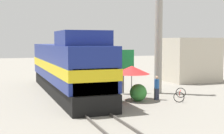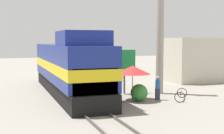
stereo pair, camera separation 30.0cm
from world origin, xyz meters
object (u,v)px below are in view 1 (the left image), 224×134
object	(u,v)px
utility_pole	(159,30)
person_bystander	(157,87)
locomotive	(68,68)
vendor_umbrella	(132,70)
bicycle	(180,95)
billboard_sign	(123,62)

from	to	relation	value
utility_pole	person_bystander	distance (m)	5.03
locomotive	vendor_umbrella	xyz separation A→B (m)	(3.73, -3.83, 0.05)
locomotive	utility_pole	xyz separation A→B (m)	(6.89, -1.90, 2.98)
person_bystander	bicycle	size ratio (longest dim) A/B	0.85
locomotive	billboard_sign	distance (m)	4.37
vendor_umbrella	bicycle	distance (m)	3.86
locomotive	billboard_sign	bearing A→B (deg)	-13.63
person_bystander	vendor_umbrella	bearing A→B (deg)	163.47
utility_pole	person_bystander	xyz separation A→B (m)	(-1.44, -2.44, -4.15)
billboard_sign	bicycle	size ratio (longest dim) A/B	1.75
locomotive	bicycle	size ratio (longest dim) A/B	8.16
utility_pole	locomotive	bearing A→B (deg)	164.61
locomotive	person_bystander	distance (m)	7.07
vendor_umbrella	billboard_sign	size ratio (longest dim) A/B	0.73
billboard_sign	person_bystander	xyz separation A→B (m)	(1.23, -3.31, -1.59)
vendor_umbrella	billboard_sign	xyz separation A→B (m)	(0.49, 2.80, 0.37)
utility_pole	vendor_umbrella	bearing A→B (deg)	-148.58
locomotive	person_bystander	size ratio (longest dim) A/B	9.54
utility_pole	billboard_sign	size ratio (longest dim) A/B	2.90
billboard_sign	bicycle	distance (m)	5.27
utility_pole	billboard_sign	bearing A→B (deg)	161.89
utility_pole	person_bystander	world-z (taller)	utility_pole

